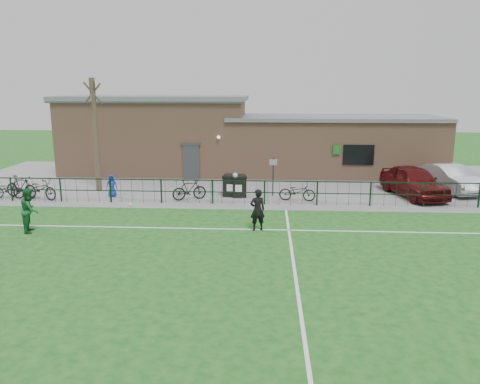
# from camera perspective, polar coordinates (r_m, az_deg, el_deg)

# --- Properties ---
(ground) EXTENTS (90.00, 90.00, 0.00)m
(ground) POSITION_cam_1_polar(r_m,az_deg,el_deg) (14.95, -1.14, -9.15)
(ground) COLOR #174F17
(ground) RESTS_ON ground
(paving_strip) EXTENTS (34.00, 13.00, 0.02)m
(paving_strip) POSITION_cam_1_polar(r_m,az_deg,el_deg) (27.90, 1.02, 1.29)
(paving_strip) COLOR slate
(paving_strip) RESTS_ON ground
(pitch_line_touch) EXTENTS (28.00, 0.10, 0.01)m
(pitch_line_touch) POSITION_cam_1_polar(r_m,az_deg,el_deg) (22.36, 0.42, -1.65)
(pitch_line_touch) COLOR white
(pitch_line_touch) RESTS_ON ground
(pitch_line_mid) EXTENTS (28.00, 0.10, 0.01)m
(pitch_line_mid) POSITION_cam_1_polar(r_m,az_deg,el_deg) (18.71, -0.18, -4.55)
(pitch_line_mid) COLOR white
(pitch_line_mid) RESTS_ON ground
(pitch_line_perp) EXTENTS (0.10, 16.00, 0.01)m
(pitch_line_perp) POSITION_cam_1_polar(r_m,az_deg,el_deg) (14.93, 6.64, -9.25)
(pitch_line_perp) COLOR white
(pitch_line_perp) RESTS_ON ground
(perimeter_fence) EXTENTS (28.00, 0.10, 1.20)m
(perimeter_fence) POSITION_cam_1_polar(r_m,az_deg,el_deg) (22.41, 0.45, -0.04)
(perimeter_fence) COLOR black
(perimeter_fence) RESTS_ON ground
(bare_tree) EXTENTS (0.30, 0.30, 6.00)m
(bare_tree) POSITION_cam_1_polar(r_m,az_deg,el_deg) (26.09, -17.20, 6.56)
(bare_tree) COLOR #443629
(bare_tree) RESTS_ON ground
(wheelie_bin_left) EXTENTS (0.80, 0.88, 1.02)m
(wheelie_bin_left) POSITION_cam_1_polar(r_m,az_deg,el_deg) (23.97, -0.13, 0.65)
(wheelie_bin_left) COLOR black
(wheelie_bin_left) RESTS_ON paving_strip
(wheelie_bin_right) EXTENTS (0.76, 0.84, 1.02)m
(wheelie_bin_right) POSITION_cam_1_polar(r_m,az_deg,el_deg) (24.12, -1.16, 0.71)
(wheelie_bin_right) COLOR black
(wheelie_bin_right) RESTS_ON paving_strip
(sign_post) EXTENTS (0.07, 0.07, 2.00)m
(sign_post) POSITION_cam_1_polar(r_m,az_deg,el_deg) (24.13, 4.05, 1.88)
(sign_post) COLOR black
(sign_post) RESTS_ON paving_strip
(car_maroon) EXTENTS (2.87, 4.92, 1.57)m
(car_maroon) POSITION_cam_1_polar(r_m,az_deg,el_deg) (25.57, 20.41, 1.23)
(car_maroon) COLOR #4D0D0F
(car_maroon) RESTS_ON paving_strip
(car_silver) EXTENTS (2.51, 4.60, 1.44)m
(car_silver) POSITION_cam_1_polar(r_m,az_deg,el_deg) (27.55, 24.23, 1.55)
(car_silver) COLOR #ACAEB4
(car_silver) RESTS_ON paving_strip
(bicycle_a) EXTENTS (1.72, 0.71, 0.88)m
(bicycle_a) POSITION_cam_1_polar(r_m,az_deg,el_deg) (26.37, -26.39, 0.26)
(bicycle_a) COLOR black
(bicycle_a) RESTS_ON paving_strip
(bicycle_b) EXTENTS (1.99, 1.09, 1.15)m
(bicycle_b) POSITION_cam_1_polar(r_m,az_deg,el_deg) (26.13, -25.15, 0.58)
(bicycle_b) COLOR black
(bicycle_b) RESTS_ON paving_strip
(bicycle_c) EXTENTS (2.16, 1.40, 1.07)m
(bicycle_c) POSITION_cam_1_polar(r_m,az_deg,el_deg) (25.44, -23.14, 0.37)
(bicycle_c) COLOR black
(bicycle_c) RESTS_ON paving_strip
(bicycle_d) EXTENTS (1.78, 1.15, 1.04)m
(bicycle_d) POSITION_cam_1_polar(r_m,az_deg,el_deg) (23.40, -6.20, 0.28)
(bicycle_d) COLOR black
(bicycle_d) RESTS_ON paving_strip
(bicycle_e) EXTENTS (1.83, 0.82, 0.93)m
(bicycle_e) POSITION_cam_1_polar(r_m,az_deg,el_deg) (23.26, 6.99, 0.05)
(bicycle_e) COLOR black
(bicycle_e) RESTS_ON paving_strip
(spectator_child) EXTENTS (0.61, 0.44, 1.16)m
(spectator_child) POSITION_cam_1_polar(r_m,az_deg,el_deg) (24.77, -15.37, 0.74)
(spectator_child) COLOR #1231AF
(spectator_child) RESTS_ON paving_strip
(goalkeeper_kick) EXTENTS (1.57, 3.78, 1.67)m
(goalkeeper_kick) POSITION_cam_1_polar(r_m,az_deg,el_deg) (18.47, 2.06, -2.05)
(goalkeeper_kick) COLOR black
(goalkeeper_kick) RESTS_ON ground
(outfield_player) EXTENTS (0.85, 0.98, 1.72)m
(outfield_player) POSITION_cam_1_polar(r_m,az_deg,el_deg) (19.98, -24.25, -2.03)
(outfield_player) COLOR #19572A
(outfield_player) RESTS_ON ground
(ball_ground) EXTENTS (0.20, 0.20, 0.20)m
(ball_ground) POSITION_cam_1_polar(r_m,az_deg,el_deg) (22.69, -13.24, -1.52)
(ball_ground) COLOR white
(ball_ground) RESTS_ON ground
(clubhouse) EXTENTS (24.25, 5.40, 4.96)m
(clubhouse) POSITION_cam_1_polar(r_m,az_deg,el_deg) (30.57, -0.39, 6.51)
(clubhouse) COLOR #A4795C
(clubhouse) RESTS_ON ground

